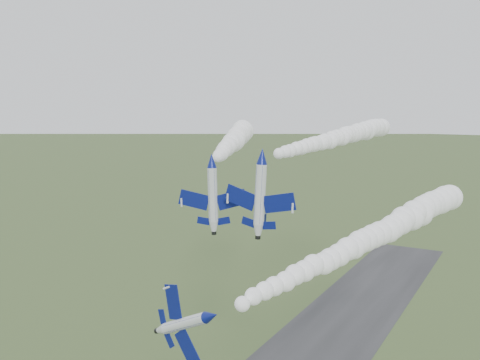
# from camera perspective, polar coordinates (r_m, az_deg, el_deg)

# --- Properties ---
(jet_lead) EXTENTS (4.95, 11.18, 8.40)m
(jet_lead) POSITION_cam_1_polar(r_m,az_deg,el_deg) (58.20, -3.11, -14.31)
(jet_lead) COLOR silver
(smoke_trail_jet_lead) EXTENTS (18.05, 61.24, 4.79)m
(smoke_trail_jet_lead) POSITION_cam_1_polar(r_m,az_deg,el_deg) (83.06, 13.77, -5.94)
(smoke_trail_jet_lead) COLOR white
(jet_pair_left) EXTENTS (11.07, 12.69, 3.28)m
(jet_pair_left) POSITION_cam_1_polar(r_m,az_deg,el_deg) (85.46, -3.05, 2.08)
(jet_pair_left) COLOR silver
(smoke_trail_jet_pair_left) EXTENTS (24.54, 49.86, 5.21)m
(smoke_trail_jet_pair_left) POSITION_cam_1_polar(r_m,az_deg,el_deg) (114.16, -0.73, 4.14)
(smoke_trail_jet_pair_left) COLOR white
(jet_pair_right) EXTENTS (11.78, 14.18, 3.52)m
(jet_pair_right) POSITION_cam_1_polar(r_m,az_deg,el_deg) (80.83, 2.34, 2.57)
(jet_pair_right) COLOR silver
(smoke_trail_jet_pair_right) EXTENTS (6.60, 67.67, 4.64)m
(smoke_trail_jet_pair_right) POSITION_cam_1_polar(r_m,az_deg,el_deg) (115.61, 10.90, 4.58)
(smoke_trail_jet_pair_right) COLOR white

